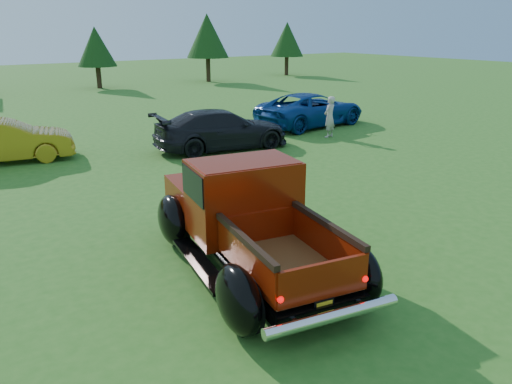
# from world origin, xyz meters

# --- Properties ---
(ground) EXTENTS (120.00, 120.00, 0.00)m
(ground) POSITION_xyz_m (0.00, 0.00, 0.00)
(ground) COLOR #2D651C
(ground) RESTS_ON ground
(tree_mid_right) EXTENTS (2.82, 2.82, 4.40)m
(tree_mid_right) POSITION_xyz_m (6.00, 30.00, 2.97)
(tree_mid_right) COLOR #332114
(tree_mid_right) RESTS_ON ground
(tree_east) EXTENTS (3.46, 3.46, 5.40)m
(tree_east) POSITION_xyz_m (15.00, 29.50, 3.66)
(tree_east) COLOR #332114
(tree_east) RESTS_ON ground
(tree_far_east) EXTENTS (3.07, 3.07, 4.80)m
(tree_far_east) POSITION_xyz_m (24.00, 30.50, 3.25)
(tree_far_east) COLOR #332114
(tree_far_east) RESTS_ON ground
(pickup_truck) EXTENTS (3.31, 5.70, 2.02)m
(pickup_truck) POSITION_xyz_m (-1.00, -0.34, 0.96)
(pickup_truck) COLOR black
(pickup_truck) RESTS_ON ground
(show_car_yellow) EXTENTS (4.62, 2.35, 1.45)m
(show_car_yellow) POSITION_xyz_m (-3.50, 10.49, 0.73)
(show_car_yellow) COLOR #AA8516
(show_car_yellow) RESTS_ON ground
(show_car_grey) EXTENTS (5.26, 2.68, 1.46)m
(show_car_grey) POSITION_xyz_m (3.50, 8.03, 0.73)
(show_car_grey) COLOR black
(show_car_grey) RESTS_ON ground
(show_car_blue) EXTENTS (5.62, 3.01, 1.50)m
(show_car_blue) POSITION_xyz_m (9.24, 9.68, 0.75)
(show_car_blue) COLOR navy
(show_car_blue) RESTS_ON ground
(spectator) EXTENTS (0.71, 0.57, 1.68)m
(spectator) POSITION_xyz_m (8.20, 7.31, 0.84)
(spectator) COLOR #BCB0A3
(spectator) RESTS_ON ground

